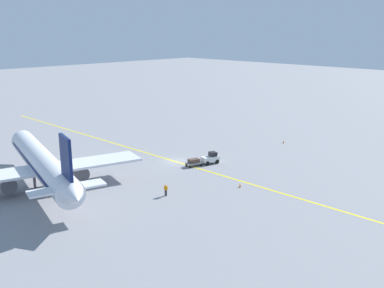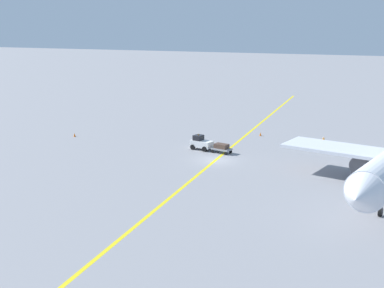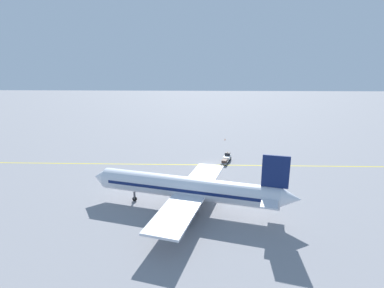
{
  "view_description": "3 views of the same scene",
  "coord_description": "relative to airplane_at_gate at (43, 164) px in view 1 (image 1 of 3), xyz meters",
  "views": [
    {
      "loc": [
        -50.86,
        -54.49,
        22.48
      ],
      "look_at": [
        3.66,
        -0.23,
        2.56
      ],
      "focal_mm": 42.0,
      "sensor_mm": 36.0,
      "label": 1
    },
    {
      "loc": [
        -19.37,
        62.29,
        17.74
      ],
      "look_at": [
        2.65,
        1.35,
        2.22
      ],
      "focal_mm": 50.0,
      "sensor_mm": 36.0,
      "label": 2
    },
    {
      "loc": [
        -68.2,
        1.67,
        23.65
      ],
      "look_at": [
        2.11,
        3.96,
        4.61
      ],
      "focal_mm": 28.0,
      "sensor_mm": 36.0,
      "label": 3
    }
  ],
  "objects": [
    {
      "name": "ground_plane",
      "position": [
        22.55,
        -3.72,
        -3.71
      ],
      "size": [
        400.0,
        400.0,
        0.0
      ],
      "primitive_type": "plane",
      "color": "gray"
    },
    {
      "name": "airplane_at_gate",
      "position": [
        0.0,
        0.0,
        0.0
      ],
      "size": [
        28.39,
        35.03,
        10.6
      ],
      "color": "silver",
      "rests_on": "ground"
    },
    {
      "name": "baggage_tug_white",
      "position": [
        26.1,
        -8.53,
        -2.81
      ],
      "size": [
        3.29,
        2.4,
        2.11
      ],
      "color": "white",
      "rests_on": "ground"
    },
    {
      "name": "baggage_cart_trailing",
      "position": [
        22.92,
        -7.63,
        -2.95
      ],
      "size": [
        2.88,
        2.05,
        1.24
      ],
      "color": "gray",
      "rests_on": "ground"
    },
    {
      "name": "traffic_cone_mid_apron",
      "position": [
        20.35,
        -19.65,
        -3.43
      ],
      "size": [
        0.32,
        0.32,
        0.55
      ],
      "primitive_type": "cone",
      "color": "orange",
      "rests_on": "ground"
    },
    {
      "name": "apron_yellow_centreline",
      "position": [
        22.55,
        -3.72,
        -3.71
      ],
      "size": [
        0.56,
        120.0,
        0.01
      ],
      "primitive_type": "cube",
      "rotation": [
        0.0,
        0.0,
        -0.0
      ],
      "color": "yellow",
      "rests_on": "ground"
    },
    {
      "name": "ground_crew_worker",
      "position": [
        10.42,
        -14.54,
        -2.8
      ],
      "size": [
        0.32,
        0.56,
        1.68
      ],
      "color": "#23232D",
      "rests_on": "ground"
    },
    {
      "name": "traffic_cone_near_nose",
      "position": [
        46.7,
        -9.55,
        -3.43
      ],
      "size": [
        0.32,
        0.32,
        0.55
      ],
      "primitive_type": "cone",
      "color": "orange",
      "rests_on": "ground"
    }
  ]
}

